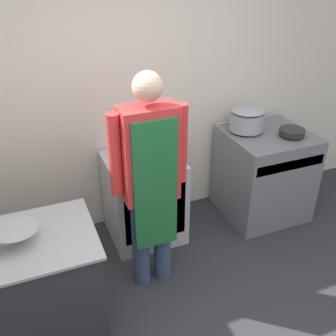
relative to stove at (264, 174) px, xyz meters
The scene contains 8 objects.
wall_back 1.64m from the stove, 160.56° to the left, with size 8.00×0.05×2.70m.
prep_counter 2.56m from the stove, 162.59° to the right, with size 1.10×0.68×0.88m.
stove is the anchor object (origin of this frame).
fridge_unit 1.27m from the stove, behind, with size 0.66×0.63×0.82m.
person_cook 1.59m from the stove, 160.28° to the right, with size 0.59×0.24×1.78m.
mixing_bowl 2.53m from the stove, 162.19° to the right, with size 0.27×0.27×0.10m.
stock_pot 0.62m from the stove, 143.20° to the left, with size 0.33×0.33×0.22m.
saute_pan 0.54m from the stove, 39.60° to the right, with size 0.24×0.24×0.05m.
Camera 1 is at (-0.93, -1.45, 2.45)m, focal length 42.00 mm.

